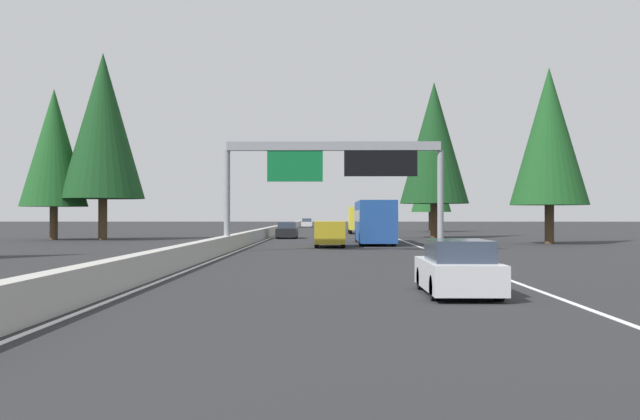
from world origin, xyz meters
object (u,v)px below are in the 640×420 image
(sign_gantry_overhead, at_px, (337,164))
(conifer_left_near, at_px, (103,126))
(bus_mid_center, at_px, (374,220))
(conifer_right_far, at_px, (431,177))
(box_truck_near_right, at_px, (359,219))
(sedan_far_right, at_px, (287,231))
(conifer_right_mid, at_px, (434,143))
(conifer_left_mid, at_px, (54,148))
(sedan_near_center, at_px, (307,223))
(minivan_mid_left, at_px, (330,232))
(conifer_right_near, at_px, (549,136))
(sedan_far_left, at_px, (458,269))

(sign_gantry_overhead, height_order, conifer_left_near, conifer_left_near)
(bus_mid_center, xyz_separation_m, conifer_right_far, (37.64, -9.13, 5.05))
(bus_mid_center, xyz_separation_m, box_truck_near_right, (29.45, -0.02, -0.11))
(bus_mid_center, relative_size, box_truck_near_right, 1.35)
(sedan_far_right, distance_m, conifer_right_mid, 15.63)
(box_truck_near_right, bearing_deg, conifer_right_mid, -158.48)
(sedan_far_right, relative_size, conifer_left_near, 0.28)
(sedan_far_right, relative_size, conifer_left_mid, 0.35)
(conifer_right_mid, bearing_deg, sedan_near_center, 13.23)
(sign_gantry_overhead, bearing_deg, box_truck_near_right, -3.95)
(bus_mid_center, bearing_deg, conifer_right_far, -13.63)
(sign_gantry_overhead, distance_m, bus_mid_center, 12.68)
(sedan_far_right, distance_m, conifer_left_mid, 21.08)
(sedan_far_right, bearing_deg, box_truck_near_right, -22.28)
(bus_mid_center, height_order, conifer_left_mid, conifer_left_mid)
(sign_gantry_overhead, distance_m, conifer_right_mid, 27.36)
(sign_gantry_overhead, relative_size, minivan_mid_left, 2.54)
(sedan_far_right, height_order, conifer_right_near, conifer_right_near)
(conifer_left_near, height_order, conifer_left_mid, conifer_left_near)
(bus_mid_center, height_order, conifer_left_near, conifer_left_near)
(sign_gantry_overhead, height_order, sedan_far_left, sign_gantry_overhead)
(box_truck_near_right, bearing_deg, sedan_far_right, 157.72)
(sedan_near_center, xyz_separation_m, conifer_right_near, (-71.26, -19.92, 7.12))
(box_truck_near_right, height_order, conifer_left_near, conifer_left_near)
(conifer_right_mid, xyz_separation_m, conifer_left_near, (-5.95, 28.58, 0.92))
(sedan_near_center, bearing_deg, conifer_left_mid, 163.06)
(minivan_mid_left, bearing_deg, box_truck_near_right, -5.28)
(conifer_right_far, relative_size, conifer_left_near, 0.71)
(sedan_near_center, bearing_deg, sedan_far_right, -179.88)
(conifer_left_near, distance_m, conifer_left_mid, 4.54)
(sedan_far_left, relative_size, box_truck_near_right, 0.52)
(sedan_near_center, height_order, conifer_right_mid, conifer_right_mid)
(conifer_right_mid, bearing_deg, sedan_far_left, 172.98)
(box_truck_near_right, distance_m, conifer_right_mid, 18.39)
(minivan_mid_left, relative_size, conifer_right_far, 0.45)
(sedan_near_center, distance_m, conifer_right_far, 37.60)
(conifer_right_mid, height_order, conifer_left_near, conifer_left_near)
(sedan_far_left, bearing_deg, conifer_right_far, -6.96)
(conifer_right_far, bearing_deg, bus_mid_center, 166.37)
(sign_gantry_overhead, xyz_separation_m, sedan_far_right, (23.99, 4.26, -4.35))
(conifer_right_mid, height_order, conifer_left_mid, conifer_right_mid)
(box_truck_near_right, relative_size, conifer_left_near, 0.54)
(sedan_far_right, relative_size, conifer_right_near, 0.34)
(conifer_left_mid, bearing_deg, sedan_far_right, -77.36)
(conifer_right_near, height_order, conifer_right_far, conifer_right_near)
(conifer_right_near, relative_size, conifer_right_far, 1.15)
(sign_gantry_overhead, height_order, conifer_left_mid, conifer_left_mid)
(sign_gantry_overhead, bearing_deg, sedan_far_right, 10.07)
(sign_gantry_overhead, height_order, bus_mid_center, sign_gantry_overhead)
(conifer_right_mid, distance_m, conifer_left_mid, 33.27)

